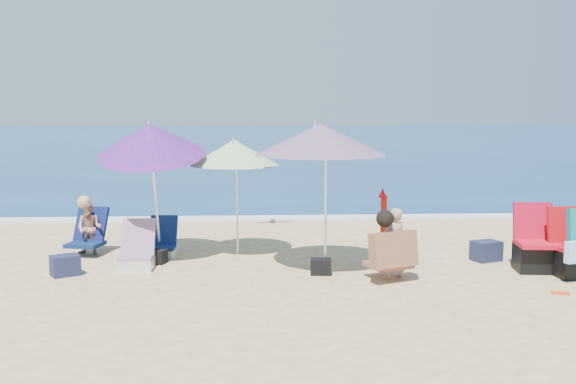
{
  "coord_description": "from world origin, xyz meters",
  "views": [
    {
      "loc": [
        -0.83,
        -8.83,
        2.34
      ],
      "look_at": [
        -0.3,
        1.0,
        1.1
      ],
      "focal_mm": 41.02,
      "sensor_mm": 36.0,
      "label": 1
    }
  ],
  "objects_px": {
    "person_left": "(89,228)",
    "umbrella_blue": "(150,140)",
    "camp_chair_left": "(535,251)",
    "umbrella_striped": "(235,153)",
    "furled_umbrella": "(383,224)",
    "person_center": "(392,245)",
    "umbrella_turquoise": "(320,140)",
    "camp_chair_right": "(575,251)",
    "chair_rainbow": "(137,256)",
    "chair_navy": "(162,246)"
  },
  "relations": [
    {
      "from": "furled_umbrella",
      "to": "camp_chair_left",
      "type": "bearing_deg",
      "value": -7.03
    },
    {
      "from": "umbrella_striped",
      "to": "umbrella_blue",
      "type": "xyz_separation_m",
      "value": [
        -1.27,
        -0.31,
        0.22
      ]
    },
    {
      "from": "umbrella_turquoise",
      "to": "camp_chair_left",
      "type": "relative_size",
      "value": 2.42
    },
    {
      "from": "umbrella_blue",
      "to": "camp_chair_left",
      "type": "relative_size",
      "value": 2.33
    },
    {
      "from": "furled_umbrella",
      "to": "chair_rainbow",
      "type": "bearing_deg",
      "value": 176.56
    },
    {
      "from": "umbrella_striped",
      "to": "chair_navy",
      "type": "bearing_deg",
      "value": 179.07
    },
    {
      "from": "person_center",
      "to": "person_left",
      "type": "distance_m",
      "value": 4.93
    },
    {
      "from": "umbrella_turquoise",
      "to": "furled_umbrella",
      "type": "height_order",
      "value": "umbrella_turquoise"
    },
    {
      "from": "camp_chair_left",
      "to": "person_left",
      "type": "xyz_separation_m",
      "value": [
        -6.74,
        1.47,
        0.14
      ]
    },
    {
      "from": "person_left",
      "to": "umbrella_striped",
      "type": "bearing_deg",
      "value": -4.9
    },
    {
      "from": "chair_rainbow",
      "to": "person_center",
      "type": "relative_size",
      "value": 0.7
    },
    {
      "from": "chair_rainbow",
      "to": "camp_chair_left",
      "type": "xyz_separation_m",
      "value": [
        5.82,
        -0.49,
        0.11
      ]
    },
    {
      "from": "umbrella_blue",
      "to": "person_center",
      "type": "relative_size",
      "value": 2.3
    },
    {
      "from": "camp_chair_left",
      "to": "furled_umbrella",
      "type": "bearing_deg",
      "value": 172.97
    },
    {
      "from": "umbrella_striped",
      "to": "camp_chair_right",
      "type": "distance_m",
      "value": 5.21
    },
    {
      "from": "chair_navy",
      "to": "person_center",
      "type": "relative_size",
      "value": 0.63
    },
    {
      "from": "umbrella_turquoise",
      "to": "umbrella_striped",
      "type": "relative_size",
      "value": 1.26
    },
    {
      "from": "furled_umbrella",
      "to": "person_center",
      "type": "distance_m",
      "value": 0.68
    },
    {
      "from": "umbrella_striped",
      "to": "camp_chair_left",
      "type": "distance_m",
      "value": 4.75
    },
    {
      "from": "umbrella_striped",
      "to": "furled_umbrella",
      "type": "xyz_separation_m",
      "value": [
        2.19,
        -1.0,
        -1.0
      ]
    },
    {
      "from": "umbrella_blue",
      "to": "camp_chair_left",
      "type": "bearing_deg",
      "value": -9.56
    },
    {
      "from": "umbrella_turquoise",
      "to": "person_center",
      "type": "relative_size",
      "value": 2.39
    },
    {
      "from": "camp_chair_right",
      "to": "person_left",
      "type": "relative_size",
      "value": 1.05
    },
    {
      "from": "umbrella_blue",
      "to": "person_left",
      "type": "xyz_separation_m",
      "value": [
        -1.1,
        0.52,
        -1.44
      ]
    },
    {
      "from": "umbrella_turquoise",
      "to": "furled_umbrella",
      "type": "relative_size",
      "value": 1.98
    },
    {
      "from": "umbrella_striped",
      "to": "camp_chair_right",
      "type": "height_order",
      "value": "umbrella_striped"
    },
    {
      "from": "chair_navy",
      "to": "umbrella_striped",
      "type": "bearing_deg",
      "value": -0.93
    },
    {
      "from": "umbrella_turquoise",
      "to": "chair_navy",
      "type": "relative_size",
      "value": 3.81
    },
    {
      "from": "camp_chair_right",
      "to": "umbrella_striped",
      "type": "bearing_deg",
      "value": 161.17
    },
    {
      "from": "camp_chair_left",
      "to": "person_left",
      "type": "height_order",
      "value": "camp_chair_left"
    },
    {
      "from": "umbrella_striped",
      "to": "furled_umbrella",
      "type": "height_order",
      "value": "umbrella_striped"
    },
    {
      "from": "chair_navy",
      "to": "umbrella_blue",
      "type": "bearing_deg",
      "value": -106.21
    },
    {
      "from": "umbrella_blue",
      "to": "person_left",
      "type": "height_order",
      "value": "umbrella_blue"
    },
    {
      "from": "furled_umbrella",
      "to": "umbrella_striped",
      "type": "bearing_deg",
      "value": 155.58
    },
    {
      "from": "chair_rainbow",
      "to": "camp_chair_right",
      "type": "relative_size",
      "value": 0.69
    },
    {
      "from": "umbrella_turquoise",
      "to": "chair_rainbow",
      "type": "xyz_separation_m",
      "value": [
        -2.69,
        0.29,
        -1.73
      ]
    },
    {
      "from": "umbrella_turquoise",
      "to": "person_left",
      "type": "bearing_deg",
      "value": 160.65
    },
    {
      "from": "umbrella_turquoise",
      "to": "chair_navy",
      "type": "height_order",
      "value": "umbrella_turquoise"
    },
    {
      "from": "umbrella_blue",
      "to": "chair_rainbow",
      "type": "distance_m",
      "value": 1.77
    },
    {
      "from": "person_left",
      "to": "umbrella_blue",
      "type": "bearing_deg",
      "value": -25.22
    },
    {
      "from": "umbrella_turquoise",
      "to": "camp_chair_left",
      "type": "height_order",
      "value": "umbrella_turquoise"
    },
    {
      "from": "chair_navy",
      "to": "chair_rainbow",
      "type": "relative_size",
      "value": 0.89
    },
    {
      "from": "furled_umbrella",
      "to": "umbrella_blue",
      "type": "bearing_deg",
      "value": 168.86
    },
    {
      "from": "chair_rainbow",
      "to": "camp_chair_left",
      "type": "height_order",
      "value": "camp_chair_left"
    },
    {
      "from": "umbrella_turquoise",
      "to": "person_left",
      "type": "distance_m",
      "value": 4.11
    },
    {
      "from": "furled_umbrella",
      "to": "chair_navy",
      "type": "xyz_separation_m",
      "value": [
        -3.37,
        1.02,
        -0.5
      ]
    },
    {
      "from": "person_center",
      "to": "furled_umbrella",
      "type": "bearing_deg",
      "value": 90.1
    },
    {
      "from": "umbrella_striped",
      "to": "person_left",
      "type": "distance_m",
      "value": 2.67
    },
    {
      "from": "umbrella_turquoise",
      "to": "camp_chair_left",
      "type": "distance_m",
      "value": 3.53
    },
    {
      "from": "chair_navy",
      "to": "camp_chair_right",
      "type": "xyz_separation_m",
      "value": [
        5.96,
        -1.65,
        0.2
      ]
    }
  ]
}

